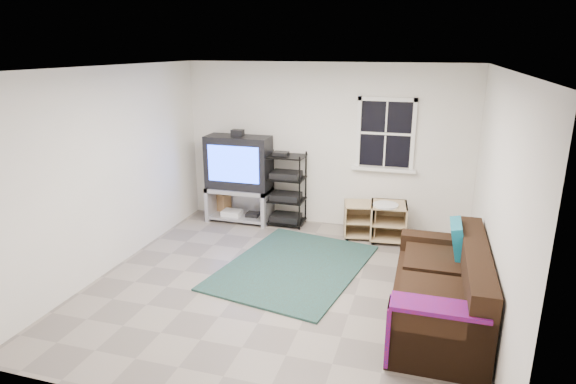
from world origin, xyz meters
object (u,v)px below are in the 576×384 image
(side_table_right, at_px, (388,219))
(sofa, at_px, (443,293))
(av_rack, at_px, (286,194))
(tv_unit, at_px, (239,172))
(side_table_left, at_px, (359,218))

(side_table_right, height_order, sofa, sofa)
(av_rack, bearing_deg, tv_unit, -176.72)
(tv_unit, height_order, av_rack, tv_unit)
(side_table_right, bearing_deg, sofa, -70.40)
(av_rack, relative_size, sofa, 0.58)
(av_rack, height_order, side_table_left, av_rack)
(tv_unit, xyz_separation_m, sofa, (3.23, -2.31, -0.52))
(av_rack, distance_m, side_table_left, 1.26)
(av_rack, distance_m, sofa, 3.39)
(side_table_right, distance_m, sofa, 2.27)
(tv_unit, distance_m, sofa, 4.00)
(tv_unit, relative_size, sofa, 0.75)
(av_rack, bearing_deg, side_table_left, -8.00)
(av_rack, bearing_deg, sofa, -44.05)
(tv_unit, relative_size, side_table_right, 2.55)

